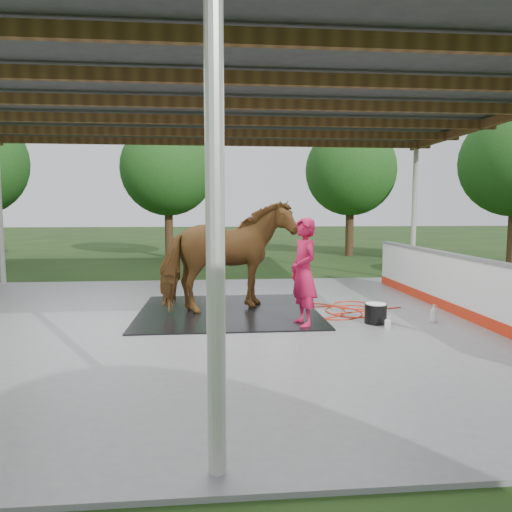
{
  "coord_description": "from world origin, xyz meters",
  "views": [
    {
      "loc": [
        0.0,
        -8.0,
        2.03
      ],
      "look_at": [
        0.76,
        0.47,
        1.18
      ],
      "focal_mm": 32.0,
      "sensor_mm": 36.0,
      "label": 1
    }
  ],
  "objects": [
    {
      "name": "ground",
      "position": [
        0.0,
        0.0,
        0.0
      ],
      "size": [
        100.0,
        100.0,
        0.0
      ],
      "primitive_type": "plane",
      "color": "#1E3814"
    },
    {
      "name": "concrete_slab",
      "position": [
        0.0,
        0.0,
        0.03
      ],
      "size": [
        12.0,
        10.0,
        0.05
      ],
      "primitive_type": "cube",
      "color": "slate",
      "rests_on": "ground"
    },
    {
      "name": "pavilion_structure",
      "position": [
        0.0,
        -0.0,
        3.97
      ],
      "size": [
        12.6,
        10.6,
        4.05
      ],
      "color": "beige",
      "rests_on": "ground"
    },
    {
      "name": "dasher_board",
      "position": [
        4.6,
        0.0,
        0.59
      ],
      "size": [
        0.16,
        8.0,
        1.15
      ],
      "color": "red",
      "rests_on": "concrete_slab"
    },
    {
      "name": "tree_belt",
      "position": [
        0.3,
        0.9,
        3.79
      ],
      "size": [
        28.0,
        28.0,
        5.8
      ],
      "color": "#382314",
      "rests_on": "ground"
    },
    {
      "name": "rubber_mat",
      "position": [
        0.24,
        0.82,
        0.06
      ],
      "size": [
        3.44,
        3.22,
        0.03
      ],
      "primitive_type": "cube",
      "color": "black",
      "rests_on": "concrete_slab"
    },
    {
      "name": "horse",
      "position": [
        0.24,
        0.82,
        1.16
      ],
      "size": [
        2.81,
        2.03,
        2.16
      ],
      "primitive_type": "imported",
      "rotation": [
        0.0,
        0.0,
        1.95
      ],
      "color": "brown",
      "rests_on": "rubber_mat"
    },
    {
      "name": "handler",
      "position": [
        1.5,
        -0.39,
        0.98
      ],
      "size": [
        0.59,
        0.76,
        1.86
      ],
      "primitive_type": "imported",
      "rotation": [
        0.0,
        0.0,
        -1.33
      ],
      "color": "#BF1442",
      "rests_on": "concrete_slab"
    },
    {
      "name": "wash_bucket",
      "position": [
        2.8,
        -0.34,
        0.23
      ],
      "size": [
        0.38,
        0.38,
        0.35
      ],
      "color": "black",
      "rests_on": "concrete_slab"
    },
    {
      "name": "soap_bottle_a",
      "position": [
        3.85,
        -0.36,
        0.21
      ],
      "size": [
        0.16,
        0.16,
        0.32
      ],
      "primitive_type": "imported",
      "rotation": [
        0.0,
        0.0,
        0.39
      ],
      "color": "silver",
      "rests_on": "concrete_slab"
    },
    {
      "name": "soap_bottle_b",
      "position": [
        2.89,
        -0.69,
        0.15
      ],
      "size": [
        0.13,
        0.13,
        0.21
      ],
      "primitive_type": "imported",
      "rotation": [
        0.0,
        0.0,
        -0.46
      ],
      "color": "#338CD8",
      "rests_on": "concrete_slab"
    },
    {
      "name": "hose_coil",
      "position": [
        2.28,
        0.69,
        0.06
      ],
      "size": [
        2.61,
        1.65,
        0.02
      ],
      "color": "red",
      "rests_on": "concrete_slab"
    }
  ]
}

